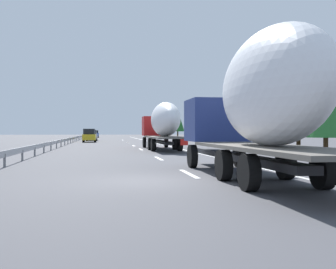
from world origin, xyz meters
TOP-DOWN VIEW (x-y plane):
  - ground_plane at (40.00, 0.00)m, footprint 260.00×260.00m
  - lane_stripe_0 at (2.00, -1.80)m, footprint 3.20×0.20m
  - lane_stripe_1 at (10.83, -1.80)m, footprint 3.20×0.20m
  - lane_stripe_2 at (23.00, -1.80)m, footprint 3.20×0.20m
  - lane_stripe_3 at (32.15, -1.80)m, footprint 3.20×0.20m
  - lane_stripe_4 at (44.50, -1.80)m, footprint 3.20×0.20m
  - lane_stripe_5 at (43.56, -1.80)m, footprint 3.20×0.20m
  - lane_stripe_6 at (60.52, -1.80)m, footprint 3.20×0.20m
  - edge_line_right at (45.00, -5.50)m, footprint 110.00×0.20m
  - truck_lead at (21.62, -3.60)m, footprint 14.17×2.55m
  - truck_trailing at (-0.49, -3.60)m, footprint 13.50×2.55m
  - car_silver_hatch at (56.76, 3.61)m, footprint 4.79×1.87m
  - car_yellow_coupe at (47.92, 3.67)m, footprint 4.64×1.91m
  - car_blue_sedan at (89.20, 3.80)m, footprint 4.14×1.83m
  - road_sign at (45.07, -6.70)m, footprint 0.10×0.90m
  - tree_0 at (89.92, -11.08)m, footprint 2.65×2.65m
  - tree_1 at (11.84, -13.26)m, footprint 2.57×2.57m
  - tree_2 at (14.45, -12.62)m, footprint 3.76×3.76m
  - tree_3 at (82.86, -13.30)m, footprint 2.60×2.60m
  - tree_4 at (79.03, -12.08)m, footprint 2.87×2.87m
  - tree_5 at (59.62, -11.81)m, footprint 2.49×2.49m
  - guardrail_median at (43.00, 6.00)m, footprint 94.00×0.10m

SIDE VIEW (x-z plane):
  - ground_plane at x=40.00m, z-range 0.00..0.00m
  - lane_stripe_0 at x=2.00m, z-range 0.00..0.01m
  - lane_stripe_1 at x=10.83m, z-range 0.00..0.01m
  - lane_stripe_2 at x=23.00m, z-range 0.00..0.01m
  - lane_stripe_3 at x=32.15m, z-range 0.00..0.01m
  - lane_stripe_4 at x=44.50m, z-range 0.00..0.01m
  - lane_stripe_5 at x=43.56m, z-range 0.00..0.01m
  - lane_stripe_6 at x=60.52m, z-range 0.00..0.01m
  - edge_line_right at x=45.00m, z-range 0.00..0.01m
  - guardrail_median at x=43.00m, z-range 0.20..0.96m
  - car_blue_sedan at x=89.20m, z-range 0.01..1.83m
  - car_silver_hatch at x=56.76m, z-range 0.01..1.84m
  - car_yellow_coupe at x=47.92m, z-range -0.01..1.97m
  - road_sign at x=45.07m, z-range 0.59..3.63m
  - truck_lead at x=21.62m, z-range 0.33..4.40m
  - truck_trailing at x=-0.49m, z-range 0.26..5.07m
  - tree_3 at x=82.86m, z-range 0.60..6.11m
  - tree_1 at x=11.84m, z-range 0.60..6.14m
  - tree_2 at x=14.45m, z-range 0.64..6.19m
  - tree_5 at x=59.62m, z-range 0.78..6.27m
  - tree_0 at x=89.92m, z-range 0.80..7.48m
  - tree_4 at x=79.03m, z-range 0.65..7.85m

